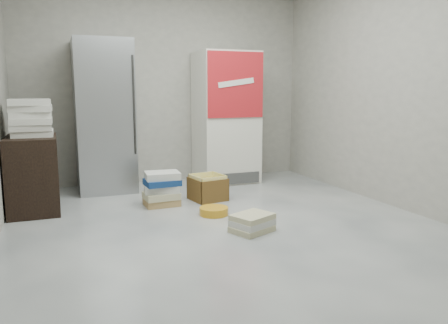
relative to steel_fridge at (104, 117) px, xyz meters
The scene contains 10 objects.
ground 2.50m from the steel_fridge, 67.10° to the right, with size 5.00×5.00×0.00m, color beige.
room_shell 2.46m from the steel_fridge, 67.10° to the right, with size 4.04×5.04×2.82m.
steel_fridge is the anchor object (origin of this frame).
coke_cooler 1.65m from the steel_fridge, ahead, with size 0.80×0.73×1.80m.
wood_shelf 1.23m from the steel_fridge, 138.69° to the right, with size 0.50×0.80×0.80m, color black.
supply_box_stack 1.09m from the steel_fridge, 138.22° to the right, with size 0.43×0.45×0.39m.
phonebook_stack_main 1.35m from the steel_fridge, 64.07° to the right, with size 0.41×0.36×0.38m.
phonebook_stack_side 2.60m from the steel_fridge, 64.59° to the right, with size 0.45×0.41×0.16m.
cardboard_box 1.64m from the steel_fridge, 42.09° to the right, with size 0.43×0.43×0.30m.
bucket_lid 2.03m from the steel_fridge, 60.17° to the right, with size 0.30×0.30×0.08m, color #C88A1A.
Camera 1 is at (-1.46, -3.58, 1.27)m, focal length 35.00 mm.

